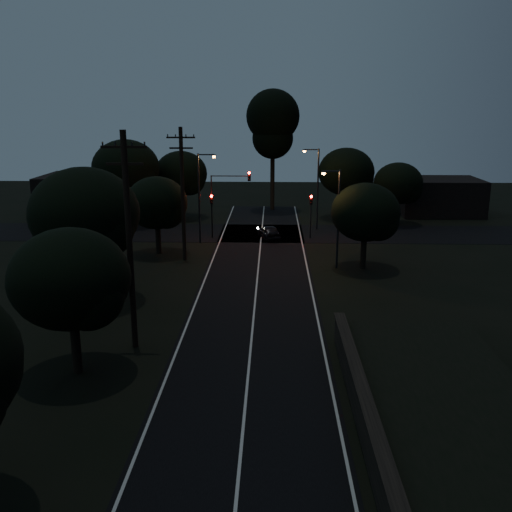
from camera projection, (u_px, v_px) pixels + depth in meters
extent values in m
cube|color=black|center=(255.00, 302.00, 36.17)|extent=(8.00, 70.00, 0.02)
cube|color=black|center=(262.00, 233.00, 55.48)|extent=(60.00, 8.00, 0.02)
cube|color=beige|center=(255.00, 302.00, 36.16)|extent=(0.12, 70.00, 0.01)
cube|color=beige|center=(196.00, 301.00, 36.27)|extent=(0.12, 70.00, 0.01)
cube|color=beige|center=(314.00, 302.00, 36.05)|extent=(0.12, 70.00, 0.01)
cube|color=black|center=(385.00, 488.00, 17.49)|extent=(0.40, 26.00, 1.50)
cube|color=black|center=(386.00, 465.00, 17.29)|extent=(0.55, 26.00, 0.10)
cube|color=black|center=(496.00, 494.00, 17.43)|extent=(6.50, 26.00, 1.20)
cylinder|color=black|center=(129.00, 243.00, 28.17)|extent=(0.30, 0.30, 11.00)
cube|color=black|center=(124.00, 147.00, 26.96)|extent=(2.20, 0.12, 0.12)
cube|color=black|center=(125.00, 164.00, 27.16)|extent=(1.80, 0.12, 0.12)
cylinder|color=black|center=(183.00, 195.00, 44.65)|extent=(0.30, 0.30, 10.50)
cube|color=black|center=(181.00, 137.00, 43.50)|extent=(2.20, 0.12, 0.12)
cube|color=black|center=(181.00, 148.00, 43.71)|extent=(1.80, 0.12, 0.12)
cylinder|color=black|center=(76.00, 347.00, 26.42)|extent=(0.44, 0.44, 2.55)
ellipsoid|color=black|center=(70.00, 279.00, 25.57)|extent=(5.42, 5.42, 4.60)
sphere|color=black|center=(88.00, 294.00, 25.15)|extent=(3.25, 3.25, 3.25)
cylinder|color=black|center=(90.00, 277.00, 36.07)|extent=(0.44, 0.44, 3.12)
ellipsoid|color=black|center=(85.00, 214.00, 35.02)|extent=(6.74, 6.74, 5.73)
sphere|color=black|center=(101.00, 227.00, 34.51)|extent=(4.04, 4.04, 4.04)
cylinder|color=black|center=(158.00, 240.00, 47.70)|extent=(0.44, 0.44, 2.39)
ellipsoid|color=black|center=(157.00, 203.00, 46.90)|extent=(5.10, 5.10, 4.33)
sphere|color=black|center=(166.00, 210.00, 46.51)|extent=(3.06, 3.06, 3.06)
cylinder|color=black|center=(182.00, 205.00, 63.13)|extent=(0.44, 0.44, 2.68)
ellipsoid|color=black|center=(181.00, 174.00, 62.23)|extent=(5.74, 5.74, 4.88)
sphere|color=black|center=(189.00, 179.00, 61.79)|extent=(3.45, 3.45, 3.45)
cylinder|color=black|center=(128.00, 209.00, 59.34)|extent=(0.44, 0.44, 3.26)
ellipsoid|color=black|center=(126.00, 168.00, 58.25)|extent=(6.86, 6.86, 5.83)
sphere|color=black|center=(136.00, 176.00, 57.73)|extent=(4.12, 4.12, 4.12)
cylinder|color=black|center=(345.00, 205.00, 62.59)|extent=(0.44, 0.44, 2.82)
ellipsoid|color=black|center=(346.00, 172.00, 61.64)|extent=(6.06, 6.06, 5.15)
sphere|color=black|center=(357.00, 178.00, 61.18)|extent=(3.64, 3.64, 3.64)
cylinder|color=black|center=(396.00, 213.00, 59.60)|extent=(0.44, 0.44, 2.36)
ellipsoid|color=black|center=(398.00, 183.00, 58.81)|extent=(5.04, 5.04, 4.29)
sphere|color=black|center=(407.00, 189.00, 58.43)|extent=(3.03, 3.03, 3.03)
cylinder|color=black|center=(363.00, 253.00, 43.35)|extent=(0.44, 0.44, 2.42)
ellipsoid|color=black|center=(365.00, 212.00, 42.54)|extent=(5.15, 5.15, 4.37)
sphere|color=black|center=(378.00, 220.00, 42.15)|extent=(3.09, 3.09, 3.09)
cylinder|color=black|center=(272.00, 177.00, 67.03)|extent=(0.50, 0.50, 7.65)
sphere|color=black|center=(273.00, 116.00, 65.22)|extent=(6.12, 6.12, 6.12)
sphere|color=black|center=(273.00, 138.00, 65.86)|extent=(4.73, 4.73, 4.73)
cube|color=black|center=(89.00, 194.00, 65.16)|extent=(10.00, 8.00, 4.40)
cube|color=black|center=(439.00, 196.00, 65.01)|extent=(9.00, 7.00, 4.00)
cylinder|color=black|center=(212.00, 221.00, 53.28)|extent=(0.12, 0.12, 3.20)
cube|color=black|center=(212.00, 199.00, 52.75)|extent=(0.28, 0.22, 0.90)
sphere|color=#FF0705|center=(211.00, 196.00, 52.55)|extent=(0.22, 0.22, 0.22)
cylinder|color=black|center=(311.00, 221.00, 53.01)|extent=(0.12, 0.12, 3.20)
cube|color=black|center=(311.00, 200.00, 52.48)|extent=(0.28, 0.22, 0.90)
sphere|color=#FF0705|center=(311.00, 197.00, 52.28)|extent=(0.22, 0.22, 0.22)
cylinder|color=black|center=(212.00, 211.00, 53.04)|extent=(0.12, 0.12, 5.00)
cube|color=black|center=(249.00, 176.00, 52.09)|extent=(0.28, 0.22, 0.90)
sphere|color=#FF0705|center=(249.00, 173.00, 51.89)|extent=(0.22, 0.22, 0.22)
cube|color=black|center=(230.00, 176.00, 52.14)|extent=(3.50, 0.08, 0.08)
cylinder|color=black|center=(199.00, 199.00, 50.75)|extent=(0.16, 0.16, 8.00)
cube|color=black|center=(206.00, 155.00, 49.73)|extent=(1.40, 0.10, 0.10)
cube|color=black|center=(214.00, 155.00, 49.72)|extent=(0.35, 0.22, 0.12)
sphere|color=orange|center=(214.00, 156.00, 49.75)|extent=(0.26, 0.26, 0.26)
cylinder|color=black|center=(318.00, 190.00, 56.23)|extent=(0.16, 0.16, 8.00)
cube|color=black|center=(312.00, 150.00, 55.24)|extent=(1.40, 0.10, 0.10)
cube|color=black|center=(304.00, 150.00, 55.27)|extent=(0.35, 0.22, 0.12)
sphere|color=orange|center=(304.00, 151.00, 55.30)|extent=(0.26, 0.26, 0.26)
cylinder|color=black|center=(338.00, 220.00, 42.76)|extent=(0.16, 0.16, 7.50)
cube|color=black|center=(332.00, 171.00, 41.83)|extent=(1.20, 0.10, 0.10)
cube|color=black|center=(324.00, 172.00, 41.86)|extent=(0.35, 0.22, 0.12)
sphere|color=orange|center=(324.00, 173.00, 41.89)|extent=(0.26, 0.26, 0.26)
imported|color=black|center=(269.00, 232.00, 53.20)|extent=(2.50, 4.00, 1.27)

